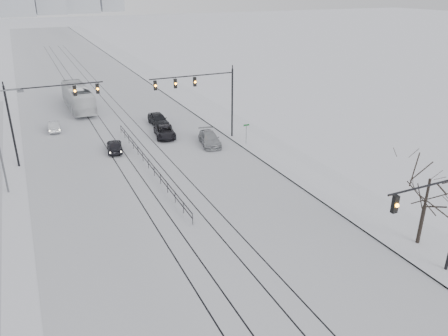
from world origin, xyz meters
TOP-DOWN VIEW (x-y plane):
  - road at (0.00, 60.00)m, footprint 22.00×260.00m
  - sidewalk_east at (13.50, 60.00)m, footprint 5.00×260.00m
  - curb at (11.05, 60.00)m, footprint 0.10×260.00m
  - tram_rails at (-0.00, 40.00)m, footprint 5.30×180.00m
  - traffic_mast_near at (10.79, 6.00)m, footprint 6.10×0.37m
  - traffic_mast_ne at (8.15, 34.99)m, footprint 9.60×0.37m
  - traffic_mast_nw at (-8.52, 36.00)m, footprint 9.10×0.37m
  - street_light_west at (-12.20, 30.00)m, footprint 2.73×0.25m
  - bare_tree at (13.20, 9.00)m, footprint 4.40×4.40m
  - median_fence at (0.00, 30.00)m, footprint 0.06×24.00m
  - street_sign at (11.80, 32.00)m, footprint 0.70×0.06m
  - sedan_sb_inner at (-2.00, 35.99)m, footprint 2.16×4.08m
  - sedan_sb_outer at (-7.20, 46.25)m, footprint 1.57×3.88m
  - sedan_nb_front at (4.36, 38.37)m, footprint 2.93×5.02m
  - sedan_nb_right at (8.10, 33.71)m, footprint 2.86×5.10m
  - sedan_nb_far at (5.03, 43.09)m, footprint 1.88×4.64m
  - box_truck at (-3.02, 55.36)m, footprint 3.17×12.34m

SIDE VIEW (x-z plane):
  - road at x=0.00m, z-range 0.00..0.02m
  - tram_rails at x=0.00m, z-range 0.02..0.03m
  - curb at x=11.05m, z-range 0.00..0.12m
  - sidewalk_east at x=13.50m, z-range 0.00..0.16m
  - median_fence at x=0.00m, z-range 0.03..1.03m
  - sedan_sb_outer at x=-7.20m, z-range 0.00..1.25m
  - sedan_nb_front at x=4.36m, z-range 0.00..1.31m
  - sedan_sb_inner at x=-2.00m, z-range 0.00..1.32m
  - sedan_nb_right at x=8.10m, z-range 0.00..1.40m
  - sedan_nb_far at x=5.03m, z-range 0.00..1.58m
  - street_sign at x=11.80m, z-range 0.41..2.81m
  - box_truck at x=-3.02m, z-range 0.00..3.42m
  - bare_tree at x=13.20m, z-range 1.44..7.54m
  - traffic_mast_near at x=10.79m, z-range 1.06..8.06m
  - street_light_west at x=-12.20m, z-range 0.71..9.71m
  - traffic_mast_nw at x=-8.52m, z-range 1.57..9.57m
  - traffic_mast_ne at x=8.15m, z-range 1.76..9.76m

